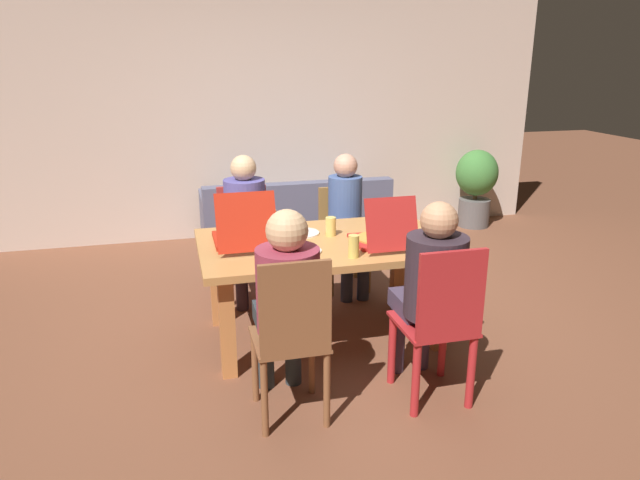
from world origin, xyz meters
TOP-DOWN VIEW (x-y plane):
  - ground_plane at (0.00, 0.00)m, footprint 20.00×20.00m
  - back_wall at (0.00, 2.71)m, footprint 6.51×0.12m
  - dining_table at (0.00, 0.00)m, footprint 1.72×1.05m
  - chair_0 at (-0.43, -0.98)m, footprint 0.40×0.40m
  - person_0 at (-0.43, -0.84)m, footprint 0.34×0.53m
  - chair_1 at (0.42, 0.95)m, footprint 0.38×0.42m
  - person_1 at (0.42, 0.80)m, footprint 0.29×0.51m
  - chair_2 at (-0.43, 0.96)m, footprint 0.44×0.45m
  - person_2 at (-0.43, 0.83)m, footprint 0.33×0.49m
  - chair_3 at (0.42, -1.00)m, footprint 0.41×0.43m
  - person_3 at (0.42, -0.85)m, footprint 0.35×0.53m
  - pizza_box_0 at (-0.55, 0.10)m, footprint 0.39×0.54m
  - pizza_box_1 at (0.36, -0.17)m, footprint 0.35×0.46m
  - plate_0 at (-0.11, 0.21)m, footprint 0.26×0.26m
  - plate_1 at (0.67, 0.24)m, footprint 0.25×0.25m
  - plate_2 at (-0.18, -0.20)m, footprint 0.22×0.22m
  - drinking_glass_0 at (0.08, 0.11)m, footprint 0.08×0.08m
  - drinking_glass_1 at (0.10, -0.38)m, footprint 0.07×0.07m
  - drinking_glass_2 at (-0.29, 0.38)m, footprint 0.06×0.06m
  - couch at (0.21, 2.02)m, footprint 1.89×0.83m
  - potted_plant at (2.47, 2.33)m, footprint 0.49×0.49m

SIDE VIEW (x-z plane):
  - ground_plane at x=0.00m, z-range 0.00..0.00m
  - couch at x=0.21m, z-range -0.10..0.67m
  - chair_2 at x=-0.43m, z-range 0.03..0.94m
  - chair_1 at x=0.42m, z-range 0.06..0.92m
  - chair_3 at x=0.42m, z-range 0.02..1.00m
  - potted_plant at x=2.47m, z-range 0.06..0.97m
  - chair_0 at x=-0.43m, z-range 0.05..1.03m
  - dining_table at x=0.00m, z-range 0.26..0.99m
  - person_1 at x=0.42m, z-range 0.10..1.28m
  - person_3 at x=0.42m, z-range 0.11..1.31m
  - person_2 at x=-0.43m, z-range 0.11..1.32m
  - person_0 at x=-0.43m, z-range 0.11..1.32m
  - plate_1 at x=0.67m, z-range 0.73..0.74m
  - plate_0 at x=-0.11m, z-range 0.73..0.74m
  - plate_2 at x=-0.18m, z-range 0.73..0.74m
  - pizza_box_1 at x=0.36m, z-range 0.59..0.96m
  - pizza_box_0 at x=-0.55m, z-range 0.58..0.97m
  - drinking_glass_0 at x=0.08m, z-range 0.73..0.86m
  - drinking_glass_2 at x=-0.29m, z-range 0.73..0.87m
  - drinking_glass_1 at x=0.10m, z-range 0.73..0.87m
  - back_wall at x=0.00m, z-range 0.00..2.75m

